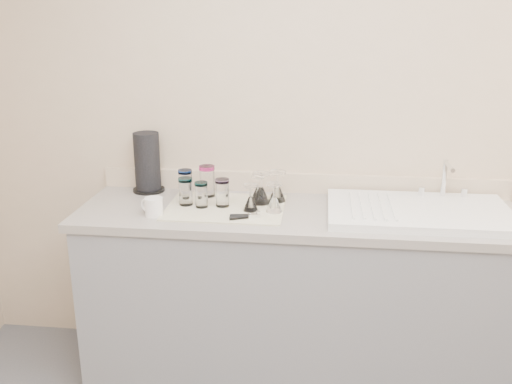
# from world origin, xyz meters

# --- Properties ---
(room_envelope) EXTENTS (3.54, 3.50, 2.52)m
(room_envelope) POSITION_xyz_m (0.00, 0.00, 1.56)
(room_envelope) COLOR #535358
(room_envelope) RESTS_ON ground
(counter_unit) EXTENTS (2.06, 0.62, 0.90)m
(counter_unit) POSITION_xyz_m (0.00, 1.20, 0.45)
(counter_unit) COLOR slate
(counter_unit) RESTS_ON ground
(sink_unit) EXTENTS (0.82, 0.50, 0.22)m
(sink_unit) POSITION_xyz_m (0.55, 1.20, 0.92)
(sink_unit) COLOR white
(sink_unit) RESTS_ON counter_unit
(dish_towel) EXTENTS (0.55, 0.42, 0.01)m
(dish_towel) POSITION_xyz_m (-0.34, 1.19, 0.90)
(dish_towel) COLOR silver
(dish_towel) RESTS_ON counter_unit
(tumbler_teal) EXTENTS (0.07, 0.07, 0.14)m
(tumbler_teal) POSITION_xyz_m (-0.56, 1.32, 0.98)
(tumbler_teal) COLOR white
(tumbler_teal) RESTS_ON dish_towel
(tumbler_cyan) EXTENTS (0.08, 0.08, 0.16)m
(tumbler_cyan) POSITION_xyz_m (-0.46, 1.34, 0.99)
(tumbler_cyan) COLOR white
(tumbler_cyan) RESTS_ON dish_towel
(tumbler_magenta) EXTENTS (0.07, 0.07, 0.13)m
(tumbler_magenta) POSITION_xyz_m (-0.53, 1.20, 0.98)
(tumbler_magenta) COLOR white
(tumbler_magenta) RESTS_ON dish_towel
(tumbler_blue) EXTENTS (0.06, 0.06, 0.12)m
(tumbler_blue) POSITION_xyz_m (-0.45, 1.18, 0.97)
(tumbler_blue) COLOR white
(tumbler_blue) RESTS_ON dish_towel
(tumbler_lavender) EXTENTS (0.07, 0.07, 0.13)m
(tumbler_lavender) POSITION_xyz_m (-0.36, 1.20, 0.98)
(tumbler_lavender) COLOR white
(tumbler_lavender) RESTS_ON dish_towel
(goblet_back_left) EXTENTS (0.07, 0.07, 0.12)m
(goblet_back_left) POSITION_xyz_m (-0.20, 1.31, 0.95)
(goblet_back_left) COLOR white
(goblet_back_left) RESTS_ON dish_towel
(goblet_back_right) EXTENTS (0.08, 0.08, 0.15)m
(goblet_back_right) POSITION_xyz_m (-0.11, 1.31, 0.96)
(goblet_back_right) COLOR white
(goblet_back_right) RESTS_ON dish_towel
(goblet_front_left) EXTENTS (0.07, 0.07, 0.12)m
(goblet_front_left) POSITION_xyz_m (-0.22, 1.16, 0.95)
(goblet_front_left) COLOR white
(goblet_front_left) RESTS_ON dish_towel
(goblet_front_right) EXTENTS (0.07, 0.07, 0.13)m
(goblet_front_right) POSITION_xyz_m (-0.11, 1.15, 0.95)
(goblet_front_right) COLOR white
(goblet_front_right) RESTS_ON dish_towel
(goblet_extra) EXTENTS (0.08, 0.08, 0.15)m
(goblet_extra) POSITION_xyz_m (-0.18, 1.27, 0.96)
(goblet_extra) COLOR white
(goblet_extra) RESTS_ON dish_towel
(can_opener) EXTENTS (0.14, 0.08, 0.02)m
(can_opener) POSITION_xyz_m (-0.23, 1.05, 0.92)
(can_opener) COLOR silver
(can_opener) RESTS_ON dish_towel
(white_mug) EXTENTS (0.12, 0.11, 0.08)m
(white_mug) POSITION_xyz_m (-0.65, 1.06, 0.94)
(white_mug) COLOR white
(white_mug) RESTS_ON counter_unit
(paper_towel_roll) EXTENTS (0.16, 0.16, 0.31)m
(paper_towel_roll) POSITION_xyz_m (-0.78, 1.42, 1.05)
(paper_towel_roll) COLOR black
(paper_towel_roll) RESTS_ON counter_unit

